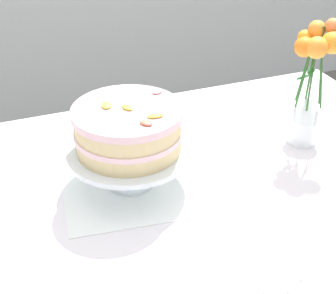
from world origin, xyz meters
TOP-DOWN VIEW (x-y plane):
  - dining_table at (0.00, -0.03)m, footprint 1.40×1.00m
  - linen_napkin at (-0.12, 0.08)m, footprint 0.35×0.35m
  - cake_stand at (-0.12, 0.08)m, footprint 0.29×0.29m
  - layer_cake at (-0.12, 0.08)m, footprint 0.25×0.25m
  - flower_vase at (0.36, 0.10)m, footprint 0.11×0.11m
  - teacup at (0.00, -0.35)m, footprint 0.13×0.12m

SIDE VIEW (x-z plane):
  - dining_table at x=0.00m, z-range 0.28..1.02m
  - linen_napkin at x=-0.12m, z-range 0.74..0.74m
  - teacup at x=0.00m, z-range 0.74..0.80m
  - cake_stand at x=-0.12m, z-range 0.77..0.87m
  - layer_cake at x=-0.12m, z-range 0.84..0.95m
  - flower_vase at x=0.36m, z-range 0.73..1.07m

